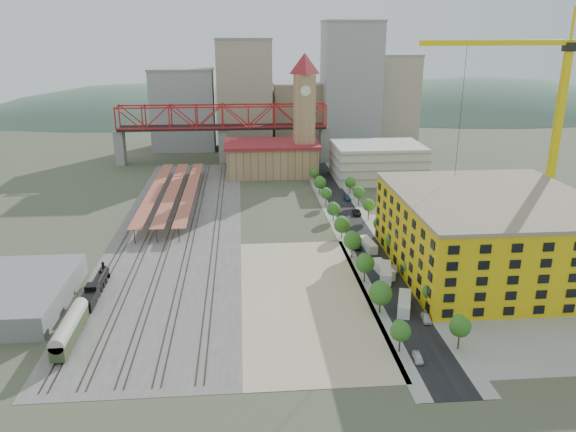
{
  "coord_description": "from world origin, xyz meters",
  "views": [
    {
      "loc": [
        -17.18,
        -142.27,
        55.38
      ],
      "look_at": [
        -5.57,
        -4.48,
        10.0
      ],
      "focal_mm": 35.0,
      "sensor_mm": 36.0,
      "label": 1
    }
  ],
  "objects": [
    {
      "name": "car_2",
      "position": [
        13.0,
        -3.44,
        0.72
      ],
      "size": [
        2.68,
        5.32,
        1.44
      ],
      "primitive_type": "imported",
      "rotation": [
        0.0,
        0.0,
        -0.06
      ],
      "color": "black",
      "rests_on": "ground"
    },
    {
      "name": "site_trailer_d",
      "position": [
        16.0,
        -4.4,
        1.23
      ],
      "size": [
        3.29,
        9.21,
        2.47
      ],
      "primitive_type": "cube",
      "rotation": [
        0.0,
        0.0,
        0.1
      ],
      "color": "silver",
      "rests_on": "ground"
    },
    {
      "name": "car_4",
      "position": [
        19.0,
        -44.27,
        0.72
      ],
      "size": [
        2.21,
        4.4,
        1.44
      ],
      "primitive_type": "imported",
      "rotation": [
        0.0,
        0.0,
        -0.12
      ],
      "color": "silver",
      "rests_on": "ground"
    },
    {
      "name": "car_1",
      "position": [
        13.0,
        -14.37,
        0.67
      ],
      "size": [
        1.42,
        4.04,
        1.33
      ],
      "primitive_type": "imported",
      "rotation": [
        0.0,
        0.0,
        -0.0
      ],
      "color": "gray",
      "rests_on": "ground"
    },
    {
      "name": "tower_crane",
      "position": [
        65.39,
        3.69,
        38.16
      ],
      "size": [
        57.52,
        11.07,
        61.84
      ],
      "color": "yellow",
      "rests_on": "ground"
    },
    {
      "name": "car_3",
      "position": [
        13.0,
        30.1,
        0.67
      ],
      "size": [
        2.21,
        4.72,
        1.33
      ],
      "primitive_type": "imported",
      "rotation": [
        0.0,
        0.0,
        -0.07
      ],
      "color": "#1A334D",
      "rests_on": "ground"
    },
    {
      "name": "distant_hills",
      "position": [
        45.28,
        260.0,
        -79.54
      ],
      "size": [
        647.0,
        264.0,
        227.0
      ],
      "color": "#4C6B59",
      "rests_on": "ground"
    },
    {
      "name": "sidewalk_west",
      "position": [
        10.5,
        15.0,
        0.02
      ],
      "size": [
        3.0,
        170.0,
        0.04
      ],
      "primitive_type": "cube",
      "color": "gray",
      "rests_on": "ground"
    },
    {
      "name": "parking_garage",
      "position": [
        36.0,
        70.0,
        7.0
      ],
      "size": [
        34.0,
        26.0,
        14.0
      ],
      "primitive_type": "cube",
      "color": "silver",
      "rests_on": "ground"
    },
    {
      "name": "site_trailer_b",
      "position": [
        16.0,
        -22.96,
        1.34
      ],
      "size": [
        4.74,
        10.12,
        2.68
      ],
      "primitive_type": "cube",
      "rotation": [
        0.0,
        0.0,
        -0.23
      ],
      "color": "silver",
      "rests_on": "ground"
    },
    {
      "name": "street_trees",
      "position": [
        16.0,
        5.0,
        0.0
      ],
      "size": [
        15.4,
        124.4,
        8.0
      ],
      "color": "#23601D",
      "rests_on": "ground"
    },
    {
      "name": "construction_pad",
      "position": [
        45.0,
        -20.0,
        0.03
      ],
      "size": [
        50.0,
        90.0,
        0.06
      ],
      "primitive_type": "cube",
      "color": "gray",
      "rests_on": "ground"
    },
    {
      "name": "site_trailer_a",
      "position": [
        16.0,
        -38.83,
        1.3
      ],
      "size": [
        5.28,
        9.81,
        2.6
      ],
      "primitive_type": "cube",
      "rotation": [
        0.0,
        0.0,
        -0.31
      ],
      "color": "silver",
      "rests_on": "ground"
    },
    {
      "name": "rail_tracks",
      "position": [
        -37.8,
        17.5,
        0.15
      ],
      "size": [
        26.56,
        160.0,
        0.18
      ],
      "color": "#382B23",
      "rests_on": "ground"
    },
    {
      "name": "coach",
      "position": [
        -50.0,
        -46.38,
        2.77
      ],
      "size": [
        2.86,
        16.6,
        5.21
      ],
      "color": "#2F3D21",
      "rests_on": "ground"
    },
    {
      "name": "sidewalk_east",
      "position": [
        21.5,
        15.0,
        0.02
      ],
      "size": [
        3.0,
        170.0,
        0.04
      ],
      "primitive_type": "cube",
      "color": "gray",
      "rests_on": "ground"
    },
    {
      "name": "car_0",
      "position": [
        13.0,
        -58.06,
        0.65
      ],
      "size": [
        1.83,
        3.93,
        1.3
      ],
      "primitive_type": "imported",
      "rotation": [
        0.0,
        0.0,
        -0.08
      ],
      "color": "silver",
      "rests_on": "ground"
    },
    {
      "name": "platform_canopies",
      "position": [
        -41.0,
        45.0,
        3.99
      ],
      "size": [
        16.0,
        80.0,
        4.12
      ],
      "color": "#B26444",
      "rests_on": "ground"
    },
    {
      "name": "warehouse",
      "position": [
        -66.0,
        -30.0,
        2.5
      ],
      "size": [
        22.0,
        32.0,
        5.0
      ],
      "primitive_type": "cube",
      "color": "gray",
      "rests_on": "ground"
    },
    {
      "name": "construction_building",
      "position": [
        42.0,
        -20.0,
        9.41
      ],
      "size": [
        44.6,
        50.6,
        18.8
      ],
      "color": "gold",
      "rests_on": "ground"
    },
    {
      "name": "locomotive",
      "position": [
        -50.0,
        -26.38,
        1.86
      ],
      "size": [
        2.58,
        19.92,
        4.98
      ],
      "color": "black",
      "rests_on": "ground"
    },
    {
      "name": "dirt_lot",
      "position": [
        -4.0,
        -31.5,
        0.03
      ],
      "size": [
        28.0,
        67.0,
        0.06
      ],
      "primitive_type": "cube",
      "color": "tan",
      "rests_on": "ground"
    },
    {
      "name": "car_5",
      "position": [
        19.0,
        -19.49,
        0.69
      ],
      "size": [
        2.14,
        4.34,
        1.37
      ],
      "primitive_type": "imported",
      "rotation": [
        0.0,
        0.0,
        -0.17
      ],
      "color": "#A1A0A5",
      "rests_on": "ground"
    },
    {
      "name": "ballast_strip",
      "position": [
        -36.0,
        17.5,
        0.03
      ],
      "size": [
        36.0,
        165.0,
        0.06
      ],
      "primitive_type": "cube",
      "color": "#605E59",
      "rests_on": "ground"
    },
    {
      "name": "clock_tower",
      "position": [
        8.0,
        79.99,
        28.7
      ],
      "size": [
        12.0,
        12.0,
        52.0
      ],
      "color": "tan",
      "rests_on": "ground"
    },
    {
      "name": "skyline",
      "position": [
        7.47,
        142.31,
        22.81
      ],
      "size": [
        133.0,
        46.0,
        60.0
      ],
      "color": "#9EA0A3",
      "rests_on": "ground"
    },
    {
      "name": "truss_bridge",
      "position": [
        -25.0,
        105.0,
        18.86
      ],
      "size": [
        94.0,
        9.6,
        25.6
      ],
      "color": "gray",
      "rests_on": "ground"
    },
    {
      "name": "car_6",
      "position": [
        19.0,
        25.35,
        0.75
      ],
      "size": [
        3.12,
        5.67,
        1.5
      ],
      "primitive_type": "imported",
      "rotation": [
        0.0,
        0.0,
        -0.12
      ],
      "color": "black",
      "rests_on": "ground"
    },
    {
      "name": "street_asphalt",
      "position": [
        16.0,
        15.0,
        0.03
      ],
      "size": [
        12.0,
        170.0,
        0.06
      ],
      "primitive_type": "cube",
      "color": "black",
      "rests_on": "ground"
    },
    {
      "name": "station_hall",
      "position": [
        -5.0,
        82.0,
        6.67
      ],
      "size": [
        38.0,
        24.0,
        13.1
      ],
      "color": "tan",
      "rests_on": "ground"
    },
    {
      "name": "car_7",
      "position": [
        19.0,
        41.91,
        0.74
      ],
      "size": [
        2.17,
        5.14,
        1.48
      ],
      "primitive_type": "imported",
      "rotation": [
        0.0,
        0.0,
        0.02
      ],
      "color": "navy",
      "rests_on": "ground"
    },
    {
      "name": "site_trailer_c",
      "position": [
        16.0,
        -20.79,
        1.25
      ],
      "size": [
        3.73,
        9.41,
        2.51
      ],
      "primitive_type": "cube",
      "rotation": [
        0.0,
        0.0,
        0.15
      ],
      "color": "silver",
      "rests_on": "ground"
    },
    {
      "name": "ground",
      "position": [
        0.0,
        0.0,
        0.0
      ],
      "size": [
        400.0,
        400.0,
        0.0
      ],
      "primitive_type": "plane",
      "color": "#474C38",
      "rests_on": "ground"
    }
  ]
}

